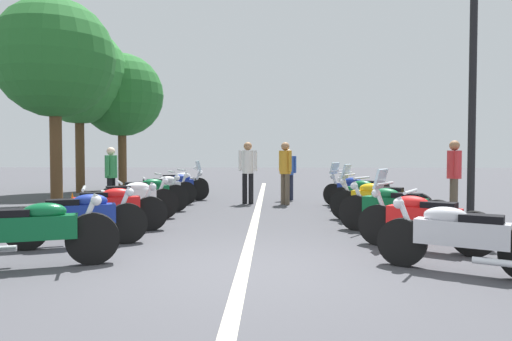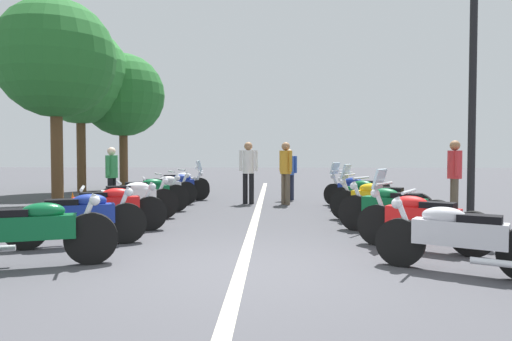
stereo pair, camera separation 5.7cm
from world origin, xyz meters
name	(u,v)px [view 2 (the right image)]	position (x,y,z in m)	size (l,w,h in m)	color
ground_plane	(241,270)	(0.00, 0.00, 0.00)	(80.00, 80.00, 0.00)	#424247
lane_centre_stripe	(257,213)	(5.45, 0.00, 0.00)	(22.28, 0.16, 0.01)	beige
motorcycle_left_row_0	(30,231)	(0.00, 2.68, 0.47)	(0.96, 2.09, 1.02)	black
motorcycle_left_row_1	(79,217)	(1.39, 2.63, 0.46)	(1.01, 2.00, 1.01)	black
motorcycle_left_row_2	(108,207)	(2.70, 2.64, 0.46)	(0.92, 2.12, 1.00)	black
motorcycle_left_row_3	(130,199)	(4.16, 2.68, 0.47)	(1.12, 1.98, 1.01)	black
motorcycle_left_row_4	(146,194)	(5.43, 2.68, 0.47)	(1.08, 2.01, 1.02)	black
motorcycle_left_row_5	(162,189)	(6.91, 2.65, 0.46)	(1.12, 1.83, 1.01)	black
motorcycle_left_row_6	(177,186)	(8.31, 2.51, 0.46)	(0.85, 1.98, 1.21)	black
motorcycle_left_row_7	(179,183)	(9.57, 2.71, 0.46)	(0.93, 2.00, 1.20)	black
motorcycle_right_row_0	(457,236)	(-0.05, -2.63, 0.45)	(1.13, 1.83, 0.99)	black
motorcycle_right_row_1	(420,219)	(1.28, -2.60, 0.47)	(1.26, 1.76, 1.21)	black
motorcycle_right_row_2	(393,209)	(2.64, -2.53, 0.47)	(1.37, 1.82, 1.01)	black
motorcycle_right_row_3	(378,200)	(4.12, -2.60, 0.47)	(1.21, 1.98, 1.22)	black
motorcycle_right_row_4	(368,195)	(5.56, -2.68, 0.45)	(1.42, 1.71, 0.98)	black
motorcycle_right_row_5	(358,190)	(6.81, -2.65, 0.46)	(1.43, 1.77, 1.19)	black
street_lamp_twin_globe	(473,43)	(3.35, -4.18, 3.55)	(0.32, 1.22, 5.25)	black
traffic_cone_0	(73,207)	(4.19, 3.95, 0.29)	(0.36, 0.36, 0.61)	orange
bystander_0	(248,168)	(7.56, 0.32, 1.04)	(0.32, 0.53, 1.76)	black
bystander_1	(455,172)	(5.22, -4.58, 1.03)	(0.53, 0.32, 1.75)	brown
bystander_2	(286,168)	(7.40, -0.74, 1.03)	(0.45, 0.35, 1.76)	brown
bystander_3	(289,171)	(8.66, -0.87, 0.91)	(0.32, 0.50, 1.57)	#1E2338
bystander_4	(112,172)	(6.50, 3.89, 0.94)	(0.53, 0.32, 1.61)	black
roadside_tree_0	(123,96)	(12.24, 5.42, 3.66)	(3.18, 3.18, 5.27)	brown
roadside_tree_1	(80,76)	(11.14, 6.63, 4.25)	(3.53, 3.53, 6.04)	brown
roadside_tree_2	(55,59)	(6.94, 5.56, 4.02)	(3.23, 3.23, 5.66)	brown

